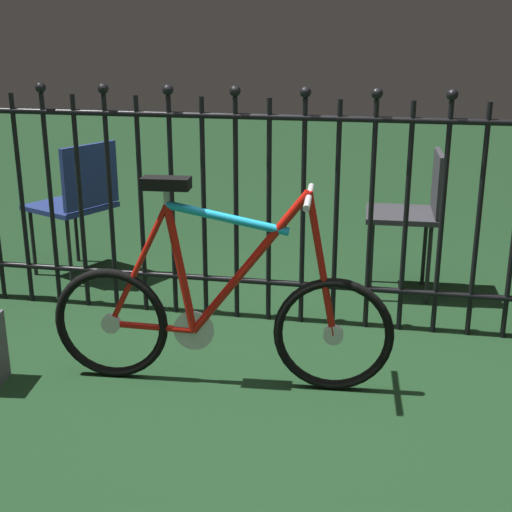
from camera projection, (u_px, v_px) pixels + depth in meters
The scene contains 5 objects.
ground_plane at pixel (274, 398), 3.02m from camera, with size 20.00×20.00×0.00m, color #17331A.
iron_fence at pixel (293, 203), 3.61m from camera, with size 4.25×0.07×1.30m.
bicycle at pixel (219, 314), 3.05m from camera, with size 1.49×0.40×0.92m.
chair_navy at pixel (78, 197), 4.35m from camera, with size 0.58×0.58×0.85m.
chair_charcoal at pixel (415, 206), 4.05m from camera, with size 0.42×0.42×0.84m.
Camera 1 is at (0.45, -2.65, 1.51)m, focal length 49.66 mm.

